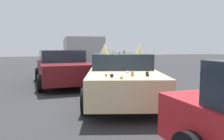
# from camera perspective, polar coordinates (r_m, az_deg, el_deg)

# --- Properties ---
(ground_plane) EXTENTS (60.00, 60.00, 0.00)m
(ground_plane) POSITION_cam_1_polar(r_m,az_deg,el_deg) (6.89, 2.39, -7.38)
(ground_plane) COLOR #2D2D30
(art_car_decorated) EXTENTS (5.00, 3.09, 1.68)m
(art_car_decorated) POSITION_cam_1_polar(r_m,az_deg,el_deg) (6.85, 2.36, -1.42)
(art_car_decorated) COLOR beige
(art_car_decorated) RESTS_ON ground
(parked_van_row_back_center) EXTENTS (5.50, 2.59, 2.07)m
(parked_van_row_back_center) POSITION_cam_1_polar(r_m,az_deg,el_deg) (14.43, -7.75, 4.32)
(parked_van_row_back_center) COLOR #9EA3A8
(parked_van_row_back_center) RESTS_ON ground
(parked_sedan_behind_left) EXTENTS (4.37, 2.17, 1.43)m
(parked_sedan_behind_left) POSITION_cam_1_polar(r_m,az_deg,el_deg) (9.68, -12.40, 0.66)
(parked_sedan_behind_left) COLOR #5B1419
(parked_sedan_behind_left) RESTS_ON ground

